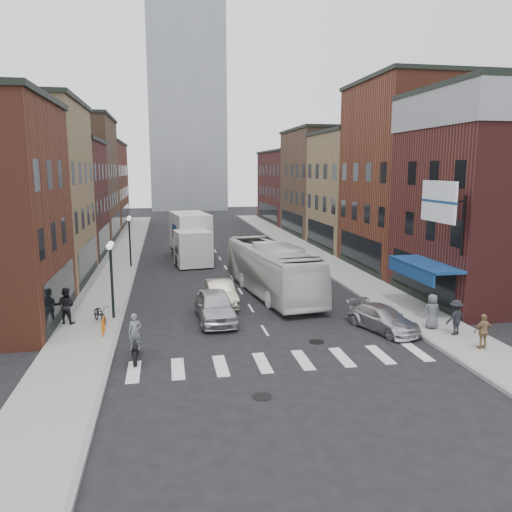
{
  "coord_description": "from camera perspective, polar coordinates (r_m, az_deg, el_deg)",
  "views": [
    {
      "loc": [
        -4.6,
        -21.83,
        7.79
      ],
      "look_at": [
        0.49,
        6.11,
        2.79
      ],
      "focal_mm": 35.0,
      "sensor_mm": 36.0,
      "label": 1
    }
  ],
  "objects": [
    {
      "name": "ground",
      "position": [
        23.63,
        1.5,
        -9.27
      ],
      "size": [
        160.0,
        160.0,
        0.0
      ],
      "primitive_type": "plane",
      "color": "black",
      "rests_on": "ground"
    },
    {
      "name": "sidewalk_left",
      "position": [
        44.67,
        -15.18,
        -0.31
      ],
      "size": [
        3.0,
        74.0,
        0.15
      ],
      "primitive_type": "cube",
      "color": "gray",
      "rests_on": "ground"
    },
    {
      "name": "sidewalk_right",
      "position": [
        46.39,
        6.22,
        0.36
      ],
      "size": [
        3.0,
        74.0,
        0.15
      ],
      "primitive_type": "cube",
      "color": "gray",
      "rests_on": "ground"
    },
    {
      "name": "curb_left",
      "position": [
        44.58,
        -13.26,
        -0.34
      ],
      "size": [
        0.2,
        74.0,
        0.16
      ],
      "primitive_type": "cube",
      "color": "gray",
      "rests_on": "ground"
    },
    {
      "name": "curb_right",
      "position": [
        46.0,
        4.43,
        0.21
      ],
      "size": [
        0.2,
        74.0,
        0.16
      ],
      "primitive_type": "cube",
      "color": "gray",
      "rests_on": "ground"
    },
    {
      "name": "crosswalk_stripes",
      "position": [
        20.89,
        3.22,
        -11.93
      ],
      "size": [
        12.0,
        2.2,
        0.01
      ],
      "primitive_type": "cube",
      "color": "silver",
      "rests_on": "ground"
    },
    {
      "name": "bldg_left_mid_a",
      "position": [
        37.34,
        -26.66,
        6.42
      ],
      "size": [
        10.3,
        10.2,
        12.3
      ],
      "color": "tan",
      "rests_on": "ground"
    },
    {
      "name": "bldg_left_mid_b",
      "position": [
        47.07,
        -23.2,
        5.97
      ],
      "size": [
        10.3,
        10.2,
        10.3
      ],
      "color": "#4A1B1A",
      "rests_on": "ground"
    },
    {
      "name": "bldg_left_far_a",
      "position": [
        57.78,
        -20.92,
        8.21
      ],
      "size": [
        10.3,
        12.2,
        13.3
      ],
      "color": "brown",
      "rests_on": "ground"
    },
    {
      "name": "bldg_left_far_b",
      "position": [
        71.62,
        -18.85,
        7.75
      ],
      "size": [
        10.3,
        16.2,
        11.3
      ],
      "color": "#5F2A1B",
      "rests_on": "ground"
    },
    {
      "name": "bldg_right_corner",
      "position": [
        32.86,
        26.45,
        6.09
      ],
      "size": [
        10.3,
        9.2,
        12.3
      ],
      "color": "#4A1B1A",
      "rests_on": "ground"
    },
    {
      "name": "bldg_right_mid_a",
      "position": [
        40.84,
        18.56,
        8.58
      ],
      "size": [
        10.3,
        10.2,
        14.3
      ],
      "color": "#5F2A1B",
      "rests_on": "ground"
    },
    {
      "name": "bldg_right_mid_b",
      "position": [
        49.89,
        12.91,
        7.28
      ],
      "size": [
        10.3,
        10.2,
        11.3
      ],
      "color": "tan",
      "rests_on": "ground"
    },
    {
      "name": "bldg_right_far_a",
      "position": [
        60.13,
        8.78,
        8.31
      ],
      "size": [
        10.3,
        12.2,
        12.3
      ],
      "color": "brown",
      "rests_on": "ground"
    },
    {
      "name": "bldg_right_far_b",
      "position": [
        73.53,
        5.18,
        7.89
      ],
      "size": [
        10.3,
        16.2,
        10.3
      ],
      "color": "#4A1B1A",
      "rests_on": "ground"
    },
    {
      "name": "awning_blue",
      "position": [
        28.31,
        18.42,
        -1.04
      ],
      "size": [
        1.8,
        5.0,
        0.78
      ],
      "color": "navy",
      "rests_on": "ground"
    },
    {
      "name": "billboard_sign",
      "position": [
        25.98,
        20.29,
        5.71
      ],
      "size": [
        1.52,
        3.0,
        3.7
      ],
      "color": "black",
      "rests_on": "ground"
    },
    {
      "name": "distant_tower",
      "position": [
        101.4,
        -8.05,
        19.67
      ],
      "size": [
        14.0,
        14.0,
        50.0
      ],
      "primitive_type": "cube",
      "color": "#9399A0",
      "rests_on": "ground"
    },
    {
      "name": "streetlamp_near",
      "position": [
        26.43,
        -16.23,
        -1.05
      ],
      "size": [
        0.32,
        1.22,
        4.11
      ],
      "color": "black",
      "rests_on": "ground"
    },
    {
      "name": "streetlamp_far",
      "position": [
        40.22,
        -14.26,
        2.71
      ],
      "size": [
        0.32,
        1.22,
        4.11
      ],
      "color": "black",
      "rests_on": "ground"
    },
    {
      "name": "bike_rack",
      "position": [
        24.42,
        -17.06,
        -7.72
      ],
      "size": [
        0.08,
        0.68,
        0.8
      ],
      "color": "#D8590C",
      "rests_on": "sidewalk_left"
    },
    {
      "name": "box_truck",
      "position": [
        43.02,
        -7.44,
        2.1
      ],
      "size": [
        3.54,
        9.35,
        3.94
      ],
      "rotation": [
        0.0,
        0.0,
        0.14
      ],
      "color": "silver",
      "rests_on": "ground"
    },
    {
      "name": "motorcycle_rider",
      "position": [
        21.21,
        -13.63,
        -9.18
      ],
      "size": [
        0.55,
        1.95,
        1.99
      ],
      "rotation": [
        0.0,
        0.0,
        -0.03
      ],
      "color": "black",
      "rests_on": "ground"
    },
    {
      "name": "transit_bus",
      "position": [
        31.12,
        1.79,
        -1.49
      ],
      "size": [
        4.16,
        11.76,
        3.2
      ],
      "primitive_type": "imported",
      "rotation": [
        0.0,
        0.0,
        0.13
      ],
      "color": "silver",
      "rests_on": "ground"
    },
    {
      "name": "sedan_left_near",
      "position": [
        25.9,
        -4.68,
        -5.71
      ],
      "size": [
        2.02,
        4.74,
        1.6
      ],
      "primitive_type": "imported",
      "rotation": [
        0.0,
        0.0,
        0.03
      ],
      "color": "silver",
      "rests_on": "ground"
    },
    {
      "name": "sedan_left_far",
      "position": [
        28.87,
        -4.11,
        -4.26
      ],
      "size": [
        1.72,
        4.33,
        1.4
      ],
      "primitive_type": "imported",
      "rotation": [
        0.0,
        0.0,
        0.06
      ],
      "color": "#B0A88E",
      "rests_on": "ground"
    },
    {
      "name": "curb_car",
      "position": [
        25.17,
        14.32,
        -6.95
      ],
      "size": [
        2.86,
        4.41,
        1.19
      ],
      "primitive_type": "imported",
      "rotation": [
        0.0,
        0.0,
        0.32
      ],
      "color": "silver",
      "rests_on": "ground"
    },
    {
      "name": "parked_bicycle",
      "position": [
        26.37,
        -17.41,
        -6.31
      ],
      "size": [
        1.26,
        1.81,
        0.9
      ],
      "primitive_type": "imported",
      "rotation": [
        0.0,
        0.0,
        0.43
      ],
      "color": "black",
      "rests_on": "sidewalk_left"
    },
    {
      "name": "ped_left_solo",
      "position": [
        26.63,
        -20.89,
        -5.31
      ],
      "size": [
        1.01,
        0.79,
        1.83
      ],
      "primitive_type": "imported",
      "rotation": [
        0.0,
        0.0,
        2.79
      ],
      "color": "black",
      "rests_on": "sidewalk_left"
    },
    {
      "name": "ped_right_a",
      "position": [
        25.06,
        21.86,
        -6.52
      ],
      "size": [
        1.18,
        0.8,
        1.67
      ],
      "primitive_type": "imported",
      "rotation": [
        0.0,
        0.0,
        3.41
      ],
      "color": "black",
      "rests_on": "sidewalk_right"
    },
    {
      "name": "ped_right_b",
      "position": [
        23.63,
        24.56,
        -7.85
      ],
      "size": [
        0.92,
        0.49,
        1.54
      ],
      "primitive_type": "imported",
      "rotation": [
        0.0,
        0.0,
        3.18
      ],
      "color": "olive",
      "rests_on": "sidewalk_right"
    },
    {
      "name": "ped_right_c",
      "position": [
        25.64,
        19.48,
        -5.97
      ],
      "size": [
        0.83,
        0.54,
        1.69
      ],
      "primitive_type": "imported",
      "rotation": [
        0.0,
        0.0,
        3.13
      ],
      "color": "#515258",
      "rests_on": "sidewalk_right"
    }
  ]
}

